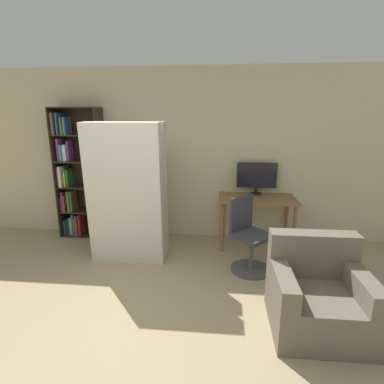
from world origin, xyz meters
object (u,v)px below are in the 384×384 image
(monitor, at_px, (257,177))
(mattress_near, at_px, (125,195))
(mattress_far, at_px, (131,191))
(bookshelf, at_px, (76,176))
(office_chair, at_px, (249,241))
(armchair, at_px, (317,295))

(monitor, bearing_deg, mattress_near, -152.92)
(monitor, relative_size, mattress_far, 0.32)
(mattress_near, bearing_deg, bookshelf, 141.14)
(monitor, xyz_separation_m, office_chair, (-0.18, -0.99, -0.65))
(office_chair, relative_size, mattress_near, 0.51)
(monitor, xyz_separation_m, armchair, (0.37, -2.03, -0.73))
(office_chair, bearing_deg, armchair, -62.15)
(office_chair, height_order, mattress_near, mattress_near)
(mattress_far, bearing_deg, armchair, -32.13)
(bookshelf, xyz_separation_m, mattress_far, (1.11, -0.63, -0.06))
(mattress_far, bearing_deg, office_chair, -11.38)
(office_chair, distance_m, mattress_near, 1.72)
(bookshelf, bearing_deg, office_chair, -19.26)
(mattress_far, bearing_deg, monitor, 20.03)
(mattress_far, distance_m, armchair, 2.65)
(bookshelf, bearing_deg, mattress_near, -38.86)
(armchair, bearing_deg, office_chair, 117.85)
(office_chair, distance_m, mattress_far, 1.75)
(office_chair, xyz_separation_m, armchair, (0.55, -1.04, -0.08))
(mattress_near, bearing_deg, mattress_far, 90.00)
(bookshelf, xyz_separation_m, mattress_near, (1.11, -0.89, -0.06))
(monitor, height_order, mattress_far, mattress_far)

